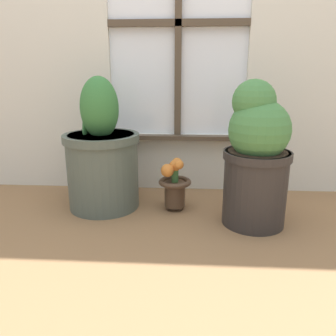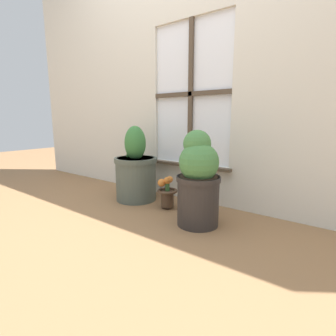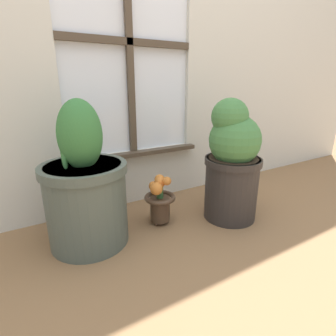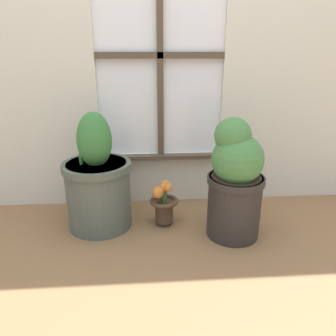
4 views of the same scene
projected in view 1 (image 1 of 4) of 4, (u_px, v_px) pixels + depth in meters
ground_plane at (171, 240)px, 1.34m from camera, size 10.00×10.00×0.00m
potted_plant_left at (102, 158)px, 1.62m from camera, size 0.37×0.37×0.65m
potted_plant_right at (256, 157)px, 1.42m from camera, size 0.29×0.29×0.64m
flower_vase at (174, 184)px, 1.62m from camera, size 0.16×0.16×0.27m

